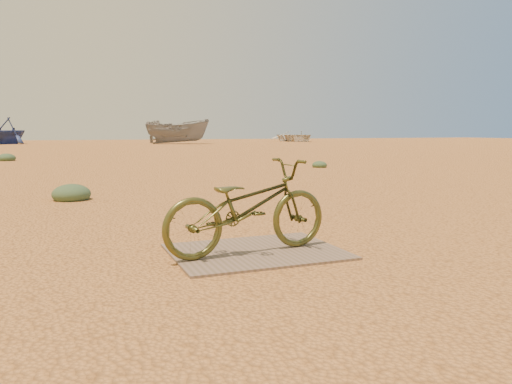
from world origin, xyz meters
name	(u,v)px	position (x,y,z in m)	size (l,w,h in m)	color
ground	(332,262)	(0.00, 0.00, 0.00)	(120.00, 120.00, 0.00)	#CE8846
plywood_board	(256,252)	(-0.49, 0.55, 0.01)	(1.54, 1.18, 0.02)	#786153
bicycle	(248,207)	(-0.59, 0.49, 0.45)	(0.56, 1.61, 0.85)	#4A4D20
boat_far_left	(6,131)	(-6.15, 42.99, 1.12)	(3.67, 4.26, 2.24)	navy
boat_mid_right	(177,131)	(7.34, 38.64, 1.05)	(2.04, 5.41, 2.09)	slate
boat_far_right	(296,136)	(20.74, 43.13, 0.56)	(3.85, 5.39, 1.12)	beige
kale_a	(72,200)	(-1.99, 4.96, 0.00)	(0.61, 0.61, 0.34)	#456040
kale_b	(319,167)	(5.29, 9.85, 0.00)	(0.46, 0.46, 0.25)	#456040
kale_c	(7,161)	(-3.99, 17.15, 0.00)	(0.64, 0.64, 0.35)	#456040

